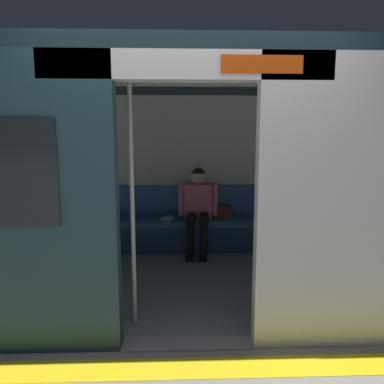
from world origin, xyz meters
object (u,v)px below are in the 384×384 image
at_px(train_car, 178,143).
at_px(bench_seat, 183,226).
at_px(handbag, 222,212).
at_px(grab_pole_door, 132,200).
at_px(person_seated, 198,205).
at_px(book, 168,218).

distance_m(train_car, bench_seat, 1.63).
distance_m(handbag, grab_pole_door, 2.40).
distance_m(train_car, person_seated, 1.40).
xyz_separation_m(person_seated, book, (0.43, -0.07, -0.21)).
distance_m(train_car, handbag, 1.67).
distance_m(bench_seat, grab_pole_door, 2.21).
bearing_deg(grab_pole_door, person_seated, -108.24).
xyz_separation_m(book, grab_pole_door, (0.23, 2.05, 0.62)).
xyz_separation_m(handbag, grab_pole_door, (1.01, 2.10, 0.55)).
bearing_deg(grab_pole_door, book, -96.30).
height_order(handbag, book, handbag).
height_order(bench_seat, handbag, handbag).
height_order(train_car, handbag, train_car).
xyz_separation_m(train_car, handbag, (-0.63, -1.17, -1.01)).
xyz_separation_m(person_seated, handbag, (-0.36, -0.12, -0.13)).
height_order(train_car, book, train_car).
xyz_separation_m(train_car, bench_seat, (-0.07, -1.11, -1.20)).
bearing_deg(train_car, handbag, -118.32).
xyz_separation_m(train_car, person_seated, (-0.27, -1.05, -0.87)).
xyz_separation_m(bench_seat, handbag, (-0.56, -0.07, 0.19)).
bearing_deg(handbag, train_car, 61.68).
bearing_deg(bench_seat, train_car, 86.38).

